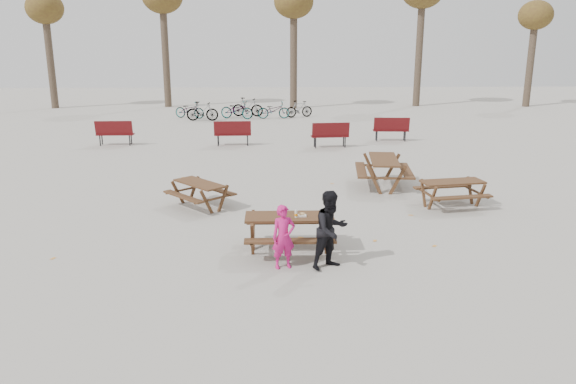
{
  "coord_description": "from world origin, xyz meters",
  "views": [
    {
      "loc": [
        -0.33,
        -10.86,
        4.27
      ],
      "look_at": [
        0.0,
        1.0,
        1.0
      ],
      "focal_mm": 35.0,
      "sensor_mm": 36.0,
      "label": 1
    }
  ],
  "objects_px": {
    "main_picnic_table": "(289,224)",
    "food_tray": "(302,216)",
    "soda_bottle": "(296,214)",
    "picnic_table_east": "(452,194)",
    "picnic_table_far": "(383,173)",
    "adult": "(331,230)",
    "child": "(284,237)",
    "picnic_table_north": "(200,195)"
  },
  "relations": [
    {
      "from": "adult",
      "to": "picnic_table_east",
      "type": "height_order",
      "value": "adult"
    },
    {
      "from": "soda_bottle",
      "to": "child",
      "type": "bearing_deg",
      "value": -110.21
    },
    {
      "from": "main_picnic_table",
      "to": "soda_bottle",
      "type": "xyz_separation_m",
      "value": [
        0.13,
        -0.11,
        0.26
      ]
    },
    {
      "from": "child",
      "to": "picnic_table_east",
      "type": "relative_size",
      "value": 0.78
    },
    {
      "from": "picnic_table_north",
      "to": "adult",
      "type": "bearing_deg",
      "value": -6.12
    },
    {
      "from": "soda_bottle",
      "to": "picnic_table_north",
      "type": "xyz_separation_m",
      "value": [
        -2.36,
        3.32,
        -0.52
      ]
    },
    {
      "from": "picnic_table_north",
      "to": "picnic_table_far",
      "type": "distance_m",
      "value": 5.52
    },
    {
      "from": "main_picnic_table",
      "to": "food_tray",
      "type": "bearing_deg",
      "value": -14.19
    },
    {
      "from": "picnic_table_east",
      "to": "picnic_table_north",
      "type": "height_order",
      "value": "picnic_table_east"
    },
    {
      "from": "main_picnic_table",
      "to": "child",
      "type": "distance_m",
      "value": 0.85
    },
    {
      "from": "child",
      "to": "adult",
      "type": "relative_size",
      "value": 0.82
    },
    {
      "from": "food_tray",
      "to": "picnic_table_east",
      "type": "distance_m",
      "value": 5.17
    },
    {
      "from": "soda_bottle",
      "to": "child",
      "type": "relative_size",
      "value": 0.14
    },
    {
      "from": "picnic_table_far",
      "to": "adult",
      "type": "bearing_deg",
      "value": 166.24
    },
    {
      "from": "picnic_table_far",
      "to": "child",
      "type": "bearing_deg",
      "value": 158.98
    },
    {
      "from": "picnic_table_east",
      "to": "picnic_table_far",
      "type": "distance_m",
      "value": 2.5
    },
    {
      "from": "soda_bottle",
      "to": "adult",
      "type": "xyz_separation_m",
      "value": [
        0.63,
        -0.75,
        -0.08
      ]
    },
    {
      "from": "picnic_table_east",
      "to": "picnic_table_far",
      "type": "height_order",
      "value": "picnic_table_far"
    },
    {
      "from": "adult",
      "to": "picnic_table_far",
      "type": "bearing_deg",
      "value": 37.17
    },
    {
      "from": "picnic_table_east",
      "to": "picnic_table_north",
      "type": "bearing_deg",
      "value": 168.79
    },
    {
      "from": "main_picnic_table",
      "to": "soda_bottle",
      "type": "relative_size",
      "value": 10.59
    },
    {
      "from": "food_tray",
      "to": "picnic_table_far",
      "type": "xyz_separation_m",
      "value": [
        2.69,
        5.22,
        -0.37
      ]
    },
    {
      "from": "picnic_table_north",
      "to": "food_tray",
      "type": "bearing_deg",
      "value": -5.3
    },
    {
      "from": "picnic_table_east",
      "to": "picnic_table_far",
      "type": "relative_size",
      "value": 0.81
    },
    {
      "from": "main_picnic_table",
      "to": "picnic_table_north",
      "type": "distance_m",
      "value": 3.92
    },
    {
      "from": "food_tray",
      "to": "adult",
      "type": "distance_m",
      "value": 0.95
    },
    {
      "from": "soda_bottle",
      "to": "picnic_table_north",
      "type": "relative_size",
      "value": 0.11
    },
    {
      "from": "main_picnic_table",
      "to": "child",
      "type": "bearing_deg",
      "value": -99.19
    },
    {
      "from": "main_picnic_table",
      "to": "picnic_table_east",
      "type": "bearing_deg",
      "value": 35.42
    },
    {
      "from": "adult",
      "to": "picnic_table_north",
      "type": "height_order",
      "value": "adult"
    },
    {
      "from": "soda_bottle",
      "to": "picnic_table_far",
      "type": "height_order",
      "value": "soda_bottle"
    },
    {
      "from": "picnic_table_east",
      "to": "adult",
      "type": "bearing_deg",
      "value": -142.22
    },
    {
      "from": "soda_bottle",
      "to": "picnic_table_east",
      "type": "xyz_separation_m",
      "value": [
        4.2,
        3.19,
        -0.5
      ]
    },
    {
      "from": "soda_bottle",
      "to": "picnic_table_north",
      "type": "bearing_deg",
      "value": 125.37
    },
    {
      "from": "food_tray",
      "to": "picnic_table_north",
      "type": "height_order",
      "value": "food_tray"
    },
    {
      "from": "picnic_table_east",
      "to": "child",
      "type": "bearing_deg",
      "value": -148.78
    },
    {
      "from": "adult",
      "to": "soda_bottle",
      "type": "bearing_deg",
      "value": 97.24
    },
    {
      "from": "main_picnic_table",
      "to": "picnic_table_far",
      "type": "distance_m",
      "value": 5.94
    },
    {
      "from": "picnic_table_north",
      "to": "main_picnic_table",
      "type": "bearing_deg",
      "value": -7.68
    },
    {
      "from": "main_picnic_table",
      "to": "picnic_table_east",
      "type": "distance_m",
      "value": 5.32
    },
    {
      "from": "child",
      "to": "picnic_table_far",
      "type": "distance_m",
      "value": 6.74
    },
    {
      "from": "child",
      "to": "main_picnic_table",
      "type": "bearing_deg",
      "value": 65.85
    }
  ]
}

